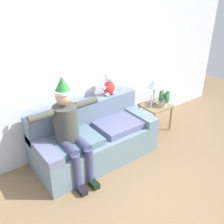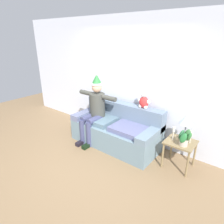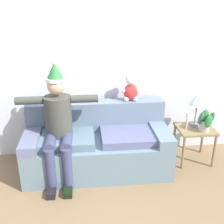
{
  "view_description": "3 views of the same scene",
  "coord_description": "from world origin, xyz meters",
  "px_view_note": "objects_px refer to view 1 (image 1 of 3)",
  "views": [
    {
      "loc": [
        -1.84,
        -1.91,
        2.63
      ],
      "look_at": [
        0.26,
        0.91,
        0.8
      ],
      "focal_mm": 41.57,
      "sensor_mm": 36.0,
      "label": 1
    },
    {
      "loc": [
        2.31,
        -2.06,
        2.28
      ],
      "look_at": [
        0.01,
        0.86,
        0.82
      ],
      "focal_mm": 31.28,
      "sensor_mm": 36.0,
      "label": 2
    },
    {
      "loc": [
        -0.14,
        -2.31,
        2.18
      ],
      "look_at": [
        0.19,
        0.88,
        0.89
      ],
      "focal_mm": 44.06,
      "sensor_mm": 36.0,
      "label": 3
    }
  ],
  "objects_px": {
    "teddy_bear": "(109,85)",
    "table_lamp": "(155,84)",
    "side_table": "(155,109)",
    "couch": "(94,138)",
    "potted_plant": "(164,99)",
    "candle_tall": "(152,99)",
    "candle_short": "(160,95)",
    "person_seated": "(70,128)"
  },
  "relations": [
    {
      "from": "side_table",
      "to": "potted_plant",
      "type": "height_order",
      "value": "potted_plant"
    },
    {
      "from": "potted_plant",
      "to": "candle_short",
      "type": "height_order",
      "value": "potted_plant"
    },
    {
      "from": "couch",
      "to": "table_lamp",
      "type": "xyz_separation_m",
      "value": [
        1.42,
        0.13,
        0.55
      ]
    },
    {
      "from": "couch",
      "to": "side_table",
      "type": "distance_m",
      "value": 1.4
    },
    {
      "from": "couch",
      "to": "teddy_bear",
      "type": "relative_size",
      "value": 5.05
    },
    {
      "from": "couch",
      "to": "teddy_bear",
      "type": "xyz_separation_m",
      "value": [
        0.49,
        0.26,
        0.71
      ]
    },
    {
      "from": "candle_tall",
      "to": "candle_short",
      "type": "distance_m",
      "value": 0.29
    },
    {
      "from": "teddy_bear",
      "to": "table_lamp",
      "type": "distance_m",
      "value": 0.95
    },
    {
      "from": "couch",
      "to": "candle_short",
      "type": "relative_size",
      "value": 7.97
    },
    {
      "from": "person_seated",
      "to": "side_table",
      "type": "height_order",
      "value": "person_seated"
    },
    {
      "from": "person_seated",
      "to": "table_lamp",
      "type": "distance_m",
      "value": 1.94
    },
    {
      "from": "person_seated",
      "to": "potted_plant",
      "type": "distance_m",
      "value": 1.98
    },
    {
      "from": "side_table",
      "to": "table_lamp",
      "type": "height_order",
      "value": "table_lamp"
    },
    {
      "from": "teddy_bear",
      "to": "table_lamp",
      "type": "height_order",
      "value": "teddy_bear"
    },
    {
      "from": "side_table",
      "to": "table_lamp",
      "type": "relative_size",
      "value": 1.06
    },
    {
      "from": "table_lamp",
      "to": "side_table",
      "type": "bearing_deg",
      "value": -103.41
    },
    {
      "from": "couch",
      "to": "teddy_bear",
      "type": "bearing_deg",
      "value": 27.58
    },
    {
      "from": "teddy_bear",
      "to": "candle_short",
      "type": "bearing_deg",
      "value": -9.97
    },
    {
      "from": "teddy_bear",
      "to": "candle_tall",
      "type": "height_order",
      "value": "teddy_bear"
    },
    {
      "from": "potted_plant",
      "to": "candle_tall",
      "type": "xyz_separation_m",
      "value": [
        -0.23,
        0.08,
        0.02
      ]
    },
    {
      "from": "table_lamp",
      "to": "candle_short",
      "type": "height_order",
      "value": "table_lamp"
    },
    {
      "from": "side_table",
      "to": "candle_tall",
      "type": "bearing_deg",
      "value": -171.95
    },
    {
      "from": "person_seated",
      "to": "potted_plant",
      "type": "height_order",
      "value": "person_seated"
    },
    {
      "from": "potted_plant",
      "to": "candle_tall",
      "type": "height_order",
      "value": "potted_plant"
    },
    {
      "from": "potted_plant",
      "to": "candle_short",
      "type": "bearing_deg",
      "value": 69.19
    },
    {
      "from": "side_table",
      "to": "candle_short",
      "type": "bearing_deg",
      "value": 15.8
    },
    {
      "from": "couch",
      "to": "candle_short",
      "type": "bearing_deg",
      "value": 2.72
    },
    {
      "from": "couch",
      "to": "candle_short",
      "type": "height_order",
      "value": "couch"
    },
    {
      "from": "teddy_bear",
      "to": "candle_tall",
      "type": "distance_m",
      "value": 0.88
    },
    {
      "from": "potted_plant",
      "to": "table_lamp",
      "type": "bearing_deg",
      "value": 108.41
    },
    {
      "from": "couch",
      "to": "potted_plant",
      "type": "height_order",
      "value": "couch"
    },
    {
      "from": "table_lamp",
      "to": "candle_tall",
      "type": "distance_m",
      "value": 0.29
    },
    {
      "from": "side_table",
      "to": "candle_tall",
      "type": "xyz_separation_m",
      "value": [
        -0.14,
        -0.02,
        0.25
      ]
    },
    {
      "from": "person_seated",
      "to": "candle_short",
      "type": "xyz_separation_m",
      "value": [
        2.03,
        0.24,
        -0.11
      ]
    },
    {
      "from": "table_lamp",
      "to": "potted_plant",
      "type": "distance_m",
      "value": 0.31
    },
    {
      "from": "couch",
      "to": "side_table",
      "type": "bearing_deg",
      "value": 1.36
    },
    {
      "from": "teddy_bear",
      "to": "candle_short",
      "type": "xyz_separation_m",
      "value": [
        1.05,
        -0.18,
        -0.38
      ]
    },
    {
      "from": "person_seated",
      "to": "potted_plant",
      "type": "relative_size",
      "value": 5.2
    },
    {
      "from": "teddy_bear",
      "to": "side_table",
      "type": "bearing_deg",
      "value": -13.9
    },
    {
      "from": "teddy_bear",
      "to": "candle_tall",
      "type": "xyz_separation_m",
      "value": [
        0.76,
        -0.24,
        -0.37
      ]
    },
    {
      "from": "person_seated",
      "to": "side_table",
      "type": "bearing_deg",
      "value": 6.03
    },
    {
      "from": "teddy_bear",
      "to": "side_table",
      "type": "relative_size",
      "value": 0.73
    }
  ]
}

